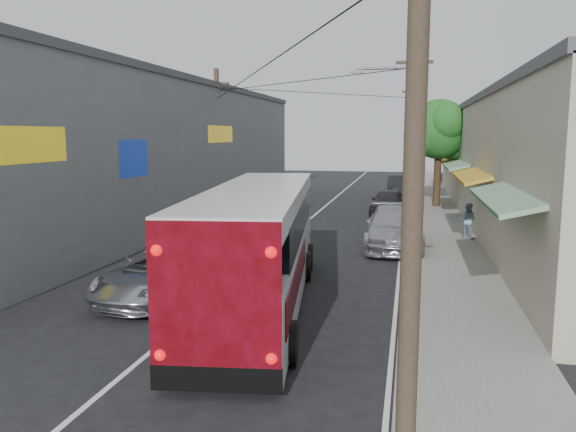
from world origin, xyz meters
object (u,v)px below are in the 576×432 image
object	(u,v)px
coach_bus	(259,245)
parked_car_far	(402,186)
pedestrian_near	(415,236)
pedestrian_far	(468,220)
jeepney	(163,274)
parked_car_mid	(388,202)
parked_suv	(394,228)

from	to	relation	value
coach_bus	parked_car_far	size ratio (longest dim) A/B	2.34
pedestrian_near	pedestrian_far	size ratio (longest dim) A/B	1.04
parked_car_far	pedestrian_far	world-z (taller)	pedestrian_far
parked_car_far	pedestrian_far	bearing A→B (deg)	-87.15
coach_bus	jeepney	world-z (taller)	coach_bus
pedestrian_near	parked_car_mid	bearing A→B (deg)	-64.48
pedestrian_near	coach_bus	bearing A→B (deg)	75.31
jeepney	parked_suv	distance (m)	10.35
jeepney	parked_car_far	distance (m)	27.87
coach_bus	pedestrian_far	bearing A→B (deg)	51.87
pedestrian_far	parked_car_mid	bearing A→B (deg)	-42.37
parked_suv	parked_car_mid	bearing A→B (deg)	91.49
parked_suv	parked_car_mid	distance (m)	9.54
jeepney	parked_suv	xyz separation A→B (m)	(6.02, 8.42, 0.12)
parked_car_mid	pedestrian_near	distance (m)	11.97
parked_car_mid	coach_bus	bearing A→B (deg)	-94.06
parked_suv	pedestrian_near	world-z (taller)	pedestrian_near
pedestrian_near	parked_car_far	bearing A→B (deg)	-69.09
jeepney	pedestrian_far	distance (m)	13.85
pedestrian_near	pedestrian_far	world-z (taller)	pedestrian_near
jeepney	pedestrian_near	size ratio (longest dim) A/B	3.07
parked_car_far	pedestrian_near	xyz separation A→B (m)	(0.80, -21.16, 0.13)
coach_bus	parked_car_far	xyz separation A→B (m)	(3.25, 27.30, -0.85)
parked_suv	parked_car_far	xyz separation A→B (m)	(0.00, 18.79, -0.02)
coach_bus	parked_car_mid	xyz separation A→B (m)	(2.64, 18.03, -0.90)
parked_car_mid	pedestrian_near	size ratio (longest dim) A/B	2.71
pedestrian_far	parked_suv	bearing A→B (deg)	56.60
parked_suv	pedestrian_far	xyz separation A→B (m)	(3.00, 2.09, 0.08)
parked_car_mid	parked_car_far	distance (m)	9.29
parked_car_mid	pedestrian_far	distance (m)	8.26
parked_car_far	pedestrian_near	world-z (taller)	pedestrian_near
parked_suv	parked_car_far	distance (m)	18.79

